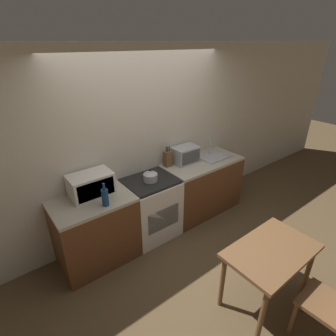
% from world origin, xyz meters
% --- Properties ---
extents(ground_plane, '(16.00, 16.00, 0.00)m').
position_xyz_m(ground_plane, '(0.00, 0.00, 0.00)').
color(ground_plane, brown).
extents(wall_back, '(10.00, 0.06, 2.60)m').
position_xyz_m(wall_back, '(0.00, 0.94, 1.30)').
color(wall_back, beige).
rests_on(wall_back, ground_plane).
extents(counter_left_run, '(0.96, 0.62, 0.90)m').
position_xyz_m(counter_left_run, '(-1.01, 0.60, 0.45)').
color(counter_left_run, brown).
rests_on(counter_left_run, ground_plane).
extents(counter_right_run, '(1.31, 0.62, 0.90)m').
position_xyz_m(counter_right_run, '(0.84, 0.60, 0.45)').
color(counter_right_run, brown).
rests_on(counter_right_run, ground_plane).
extents(stove_range, '(0.71, 0.62, 0.90)m').
position_xyz_m(stove_range, '(-0.17, 0.60, 0.45)').
color(stove_range, silver).
rests_on(stove_range, ground_plane).
extents(kettle, '(0.19, 0.19, 0.18)m').
position_xyz_m(kettle, '(-0.18, 0.58, 0.97)').
color(kettle, '#B7B7BC').
rests_on(kettle, stove_range).
extents(microwave, '(0.51, 0.32, 0.28)m').
position_xyz_m(microwave, '(-0.94, 0.73, 1.04)').
color(microwave, silver).
rests_on(microwave, counter_left_run).
extents(bottle, '(0.08, 0.08, 0.29)m').
position_xyz_m(bottle, '(-0.91, 0.41, 1.01)').
color(bottle, navy).
rests_on(bottle, counter_left_run).
extents(knife_block, '(0.11, 0.09, 0.31)m').
position_xyz_m(knife_block, '(0.29, 0.80, 1.02)').
color(knife_block, brown).
rests_on(knife_block, counter_right_run).
extents(toaster_oven, '(0.40, 0.27, 0.25)m').
position_xyz_m(toaster_oven, '(0.59, 0.75, 1.03)').
color(toaster_oven, '#ADAFB5').
rests_on(toaster_oven, counter_right_run).
extents(sink_basin, '(0.50, 0.34, 0.24)m').
position_xyz_m(sink_basin, '(1.09, 0.61, 0.92)').
color(sink_basin, '#ADAFB5').
rests_on(sink_basin, counter_right_run).
extents(dining_table, '(0.96, 0.60, 0.72)m').
position_xyz_m(dining_table, '(0.16, -1.08, 0.62)').
color(dining_table, brown).
rests_on(dining_table, ground_plane).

